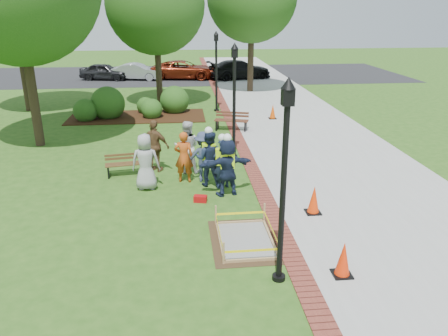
{
  "coord_description": "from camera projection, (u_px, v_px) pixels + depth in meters",
  "views": [
    {
      "loc": [
        -0.68,
        -10.71,
        5.43
      ],
      "look_at": [
        0.5,
        1.2,
        1.0
      ],
      "focal_mm": 35.0,
      "sensor_mm": 36.0,
      "label": 1
    }
  ],
  "objects": [
    {
      "name": "toolbox",
      "position": [
        200.0,
        199.0,
        12.9
      ],
      "size": [
        0.42,
        0.29,
        0.19
      ],
      "primitive_type": "cube",
      "rotation": [
        0.0,
        0.0,
        -0.23
      ],
      "color": "#A20C0E",
      "rests_on": "ground"
    },
    {
      "name": "bench_near",
      "position": [
        126.0,
        169.0,
        14.91
      ],
      "size": [
        1.38,
        0.63,
        0.72
      ],
      "color": "brown",
      "rests_on": "ground"
    },
    {
      "name": "cone_far",
      "position": [
        273.0,
        112.0,
        22.35
      ],
      "size": [
        0.38,
        0.38,
        0.75
      ],
      "color": "black",
      "rests_on": "ground"
    },
    {
      "name": "parked_car_c",
      "position": [
        184.0,
        79.0,
        34.99
      ],
      "size": [
        2.7,
        5.02,
        1.56
      ],
      "primitive_type": "imported",
      "rotation": [
        0.0,
        0.0,
        1.44
      ],
      "color": "maroon",
      "rests_on": "ground"
    },
    {
      "name": "shrub_c",
      "position": [
        152.0,
        118.0,
        22.67
      ],
      "size": [
        1.09,
        1.09,
        1.09
      ],
      "primitive_type": "sphere",
      "color": "#1E4D16",
      "rests_on": "ground"
    },
    {
      "name": "lamp_near",
      "position": [
        284.0,
        170.0,
        8.4
      ],
      "size": [
        0.28,
        0.28,
        4.26
      ],
      "color": "black",
      "rests_on": "ground"
    },
    {
      "name": "shrub_b",
      "position": [
        109.0,
        118.0,
        22.73
      ],
      "size": [
        1.75,
        1.75,
        1.75
      ],
      "primitive_type": "sphere",
      "color": "#1E4D16",
      "rests_on": "ground"
    },
    {
      "name": "parked_car_a",
      "position": [
        105.0,
        80.0,
        34.5
      ],
      "size": [
        2.73,
        4.6,
        1.4
      ],
      "primitive_type": "imported",
      "rotation": [
        0.0,
        0.0,
        1.36
      ],
      "color": "black",
      "rests_on": "ground"
    },
    {
      "name": "ground",
      "position": [
        210.0,
        218.0,
        11.94
      ],
      "size": [
        100.0,
        100.0,
        0.0
      ],
      "primitive_type": "plane",
      "color": "#285116",
      "rests_on": "ground"
    },
    {
      "name": "lamp_mid",
      "position": [
        234.0,
        93.0,
        15.86
      ],
      "size": [
        0.28,
        0.28,
        4.26
      ],
      "color": "black",
      "rests_on": "ground"
    },
    {
      "name": "cone_front",
      "position": [
        343.0,
        260.0,
        9.25
      ],
      "size": [
        0.41,
        0.41,
        0.81
      ],
      "color": "black",
      "rests_on": "ground"
    },
    {
      "name": "parked_car_b",
      "position": [
        138.0,
        80.0,
        34.5
      ],
      "size": [
        2.63,
        4.53,
        1.39
      ],
      "primitive_type": "imported",
      "rotation": [
        0.0,
        0.0,
        1.38
      ],
      "color": "#A6A6AB",
      "rests_on": "ground"
    },
    {
      "name": "tree_back",
      "position": [
        155.0,
        4.0,
        23.58
      ],
      "size": [
        5.39,
        5.39,
        8.25
      ],
      "color": "#3D2D1E",
      "rests_on": "ground"
    },
    {
      "name": "casual_person_c",
      "position": [
        187.0,
        147.0,
        14.94
      ],
      "size": [
        0.63,
        0.45,
        1.82
      ],
      "color": "silver",
      "rests_on": "ground"
    },
    {
      "name": "casual_person_d",
      "position": [
        155.0,
        146.0,
        15.04
      ],
      "size": [
        0.69,
        0.6,
        1.83
      ],
      "color": "brown",
      "rests_on": "ground"
    },
    {
      "name": "hivis_worker_a",
      "position": [
        227.0,
        165.0,
        13.11
      ],
      "size": [
        0.64,
        0.48,
        1.94
      ],
      "color": "#1B1F47",
      "rests_on": "ground"
    },
    {
      "name": "wet_concrete_pad",
      "position": [
        246.0,
        233.0,
        10.68
      ],
      "size": [
        1.73,
        2.32,
        0.55
      ],
      "color": "#47331E",
      "rests_on": "ground"
    },
    {
      "name": "brick_edging",
      "position": [
        232.0,
        124.0,
        21.43
      ],
      "size": [
        0.5,
        60.0,
        0.03
      ],
      "primitive_type": "cube",
      "color": "maroon",
      "rests_on": "ground"
    },
    {
      "name": "casual_person_a",
      "position": [
        146.0,
        162.0,
        13.57
      ],
      "size": [
        0.59,
        0.4,
        1.79
      ],
      "color": "#979797",
      "rests_on": "ground"
    },
    {
      "name": "hivis_worker_c",
      "position": [
        209.0,
        157.0,
        13.82
      ],
      "size": [
        0.64,
        0.49,
        1.95
      ],
      "color": "#1B2847",
      "rests_on": "ground"
    },
    {
      "name": "shrub_a",
      "position": [
        86.0,
        121.0,
        22.11
      ],
      "size": [
        1.21,
        1.21,
        1.21
      ],
      "primitive_type": "sphere",
      "color": "#1E4D16",
      "rests_on": "ground"
    },
    {
      "name": "bench_far",
      "position": [
        231.0,
        125.0,
        20.33
      ],
      "size": [
        1.64,
        0.93,
        0.84
      ],
      "color": "brown",
      "rests_on": "ground"
    },
    {
      "name": "parked_car_d",
      "position": [
        239.0,
        79.0,
        34.98
      ],
      "size": [
        3.25,
        5.27,
        1.6
      ],
      "primitive_type": "imported",
      "rotation": [
        0.0,
        0.0,
        1.82
      ],
      "color": "black",
      "rests_on": "ground"
    },
    {
      "name": "shrub_e",
      "position": [
        146.0,
        113.0,
        23.71
      ],
      "size": [
        0.95,
        0.95,
        0.95
      ],
      "primitive_type": "sphere",
      "color": "#1E4D16",
      "rests_on": "ground"
    },
    {
      "name": "casual_person_e",
      "position": [
        204.0,
        157.0,
        14.2
      ],
      "size": [
        0.58,
        0.42,
        1.68
      ],
      "color": "#323B58",
      "rests_on": "ground"
    },
    {
      "name": "sidewalk",
      "position": [
        296.0,
        123.0,
        21.73
      ],
      "size": [
        6.0,
        60.0,
        0.02
      ],
      "primitive_type": "cube",
      "color": "#9E9E99",
      "rests_on": "ground"
    },
    {
      "name": "hivis_worker_b",
      "position": [
        222.0,
        161.0,
        13.66
      ],
      "size": [
        0.6,
        0.49,
        1.78
      ],
      "color": "#1C1F4A",
      "rests_on": "ground"
    },
    {
      "name": "mulch_bed",
      "position": [
        137.0,
        117.0,
        22.86
      ],
      "size": [
        7.0,
        3.0,
        0.05
      ],
      "primitive_type": "cube",
      "color": "#381E0F",
      "rests_on": "ground"
    },
    {
      "name": "cone_back",
      "position": [
        314.0,
        200.0,
        12.08
      ],
      "size": [
        0.42,
        0.42,
        0.82
      ],
      "color": "black",
      "rests_on": "ground"
    },
    {
      "name": "shrub_d",
      "position": [
        175.0,
        112.0,
        23.86
      ],
      "size": [
        1.56,
        1.56,
        1.56
      ],
      "primitive_type": "sphere",
      "color": "#1E4D16",
      "rests_on": "ground"
    },
    {
      "name": "casual_person_b",
      "position": [
        184.0,
        157.0,
        14.14
      ],
      "size": [
        0.59,
        0.44,
        1.7
      ],
      "color": "#B84815",
      "rests_on": "ground"
    },
    {
      "name": "lamp_far",
      "position": [
        216.0,
        65.0,
        23.33
      ],
      "size": [
        0.28,
        0.28,
        4.26
      ],
      "color": "black",
      "rests_on": "ground"
    },
    {
      "name": "parking_lot",
      "position": [
        188.0,
        75.0,
        37.14
      ],
      "size": [
        36.0,
        12.0,
        0.01
      ],
      "primitive_type": "cube",
      "color": "black",
      "rests_on": "ground"
    }
  ]
}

